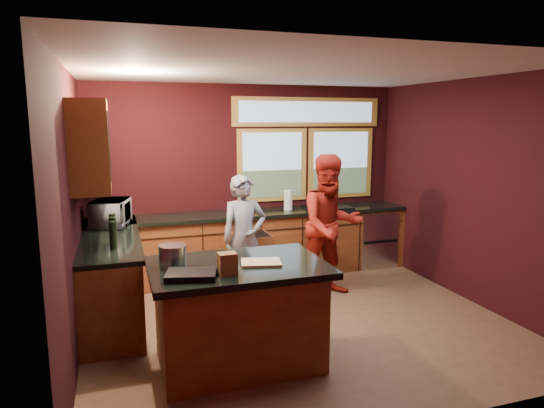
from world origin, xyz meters
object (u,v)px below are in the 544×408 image
person_red (331,226)px  stock_pot (173,255)px  person_grey (244,238)px  cutting_board (261,262)px  island (238,314)px

person_red → stock_pot: 2.44m
person_grey → person_red: (1.08, -0.18, 0.12)m
person_grey → cutting_board: (-0.27, -1.61, 0.18)m
island → stock_pot: stock_pot is taller
person_red → island: bearing=-138.7°
person_grey → person_red: size_ratio=0.87×
island → cutting_board: cutting_board is taller
person_red → stock_pot: (-2.10, -1.23, 0.14)m
person_grey → stock_pot: (-1.02, -1.41, 0.26)m
island → person_grey: 1.66m
person_red → cutting_board: size_ratio=5.11×
island → stock_pot: bearing=164.7°
person_grey → cutting_board: bearing=-104.0°
person_red → cutting_board: bearing=-133.7°
cutting_board → stock_pot: stock_pot is taller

